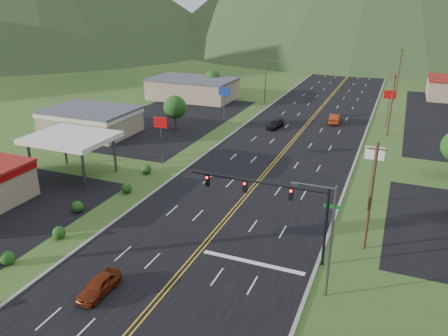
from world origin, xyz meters
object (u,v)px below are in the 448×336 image
at_px(streetlight_east, 327,234).
at_px(car_red_far, 335,119).
at_px(car_dark_mid, 275,125).
at_px(car_red_near, 99,286).
at_px(streetlight_west, 267,79).
at_px(gas_canopy, 71,139).
at_px(traffic_signal, 279,200).

bearing_deg(streetlight_east, car_red_far, 97.90).
bearing_deg(car_dark_mid, car_red_near, -80.05).
xyz_separation_m(streetlight_west, car_red_far, (16.00, -10.59, -4.37)).
distance_m(streetlight_west, car_red_near, 66.85).
height_order(car_red_near, car_dark_mid, car_red_near).
distance_m(streetlight_east, gas_canopy, 35.28).
bearing_deg(car_red_near, gas_canopy, 134.21).
xyz_separation_m(streetlight_east, car_red_far, (-6.86, 49.41, -4.37)).
bearing_deg(traffic_signal, car_red_far, 92.73).
bearing_deg(car_red_near, streetlight_west, 96.62).
bearing_deg(car_dark_mid, traffic_signal, -64.08).
bearing_deg(car_red_far, streetlight_east, 93.27).
height_order(gas_canopy, car_dark_mid, gas_canopy).
xyz_separation_m(gas_canopy, car_dark_mid, (17.41, 30.21, -4.22)).
height_order(streetlight_east, car_red_near, streetlight_east).
distance_m(streetlight_west, gas_canopy, 49.10).
bearing_deg(traffic_signal, car_red_near, -136.67).
height_order(traffic_signal, car_dark_mid, traffic_signal).
height_order(traffic_signal, gas_canopy, traffic_signal).
height_order(car_red_near, car_red_far, car_red_far).
bearing_deg(gas_canopy, car_red_near, -46.18).
bearing_deg(gas_canopy, streetlight_west, 77.87).
height_order(gas_canopy, car_red_far, gas_canopy).
xyz_separation_m(traffic_signal, car_dark_mid, (-11.07, 38.22, -4.68)).
height_order(traffic_signal, streetlight_east, streetlight_east).
relative_size(traffic_signal, streetlight_east, 1.46).
relative_size(traffic_signal, streetlight_west, 1.46).
relative_size(car_red_near, car_dark_mid, 0.91).
xyz_separation_m(streetlight_east, car_dark_mid, (-15.77, 42.21, -4.53)).
height_order(streetlight_west, car_dark_mid, streetlight_west).
height_order(streetlight_west, car_red_far, streetlight_west).
bearing_deg(streetlight_west, traffic_signal, -72.03).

